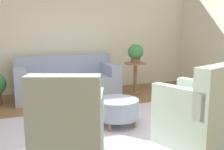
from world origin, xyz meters
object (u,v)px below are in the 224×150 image
object	(u,v)px
armchair_right	(196,114)
ottoman_table	(117,108)
couch	(67,82)
potted_plant_on_side_table	(136,53)
armchair_left	(69,132)
side_table	(135,73)

from	to	relation	value
armchair_right	ottoman_table	xyz separation A→B (m)	(-0.67, 1.00, -0.14)
couch	potted_plant_on_side_table	bearing A→B (deg)	-9.34
ottoman_table	armchair_left	bearing A→B (deg)	-133.46
ottoman_table	potted_plant_on_side_table	bearing A→B (deg)	56.81
armchair_right	side_table	world-z (taller)	armchair_right
couch	armchair_right	size ratio (longest dim) A/B	2.07
armchair_right	armchair_left	bearing A→B (deg)	180.00
armchair_right	potted_plant_on_side_table	bearing A→B (deg)	80.25
armchair_left	potted_plant_on_side_table	size ratio (longest dim) A/B	2.50
couch	ottoman_table	world-z (taller)	couch
couch	potted_plant_on_side_table	size ratio (longest dim) A/B	5.16
couch	ottoman_table	bearing A→B (deg)	-79.12
armchair_left	armchair_right	world-z (taller)	same
armchair_left	ottoman_table	xyz separation A→B (m)	(0.95, 1.00, -0.14)
armchair_left	side_table	size ratio (longest dim) A/B	1.47
side_table	ottoman_table	bearing A→B (deg)	-123.19
side_table	armchair_left	bearing A→B (deg)	-127.28
side_table	potted_plant_on_side_table	bearing A→B (deg)	0.00
potted_plant_on_side_table	side_table	bearing A→B (deg)	0.00
couch	armchair_left	world-z (taller)	armchair_left
armchair_left	armchair_right	distance (m)	1.62
couch	ottoman_table	size ratio (longest dim) A/B	3.33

